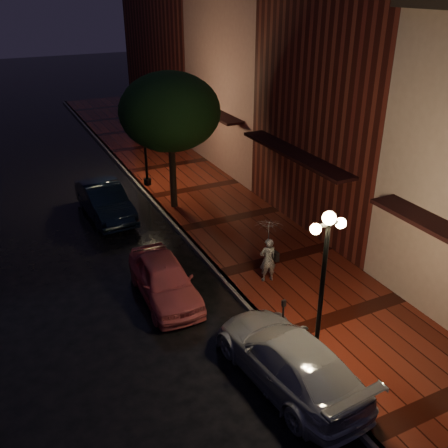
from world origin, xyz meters
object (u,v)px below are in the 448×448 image
streetlamp_near (323,282)px  street_tree (170,114)px  streetlamp_far (144,136)px  woman_with_umbrella (269,242)px  pink_car (164,279)px  parking_meter (283,314)px  silver_car (289,359)px  navy_car (105,201)px

streetlamp_near → street_tree: 11.12m
streetlamp_far → woman_with_umbrella: bearing=-85.1°
streetlamp_far → street_tree: (0.26, -3.01, 1.64)m
street_tree → woman_with_umbrella: 7.55m
pink_car → parking_meter: pink_car is taller
streetlamp_near → streetlamp_far: (0.00, 14.00, 0.00)m
streetlamp_near → silver_car: size_ratio=0.90×
streetlamp_near → streetlamp_far: bearing=90.0°
streetlamp_near → parking_meter: bearing=98.7°
woman_with_umbrella → street_tree: bearing=-75.1°
streetlamp_near → silver_car: streetlamp_near is taller
silver_car → parking_meter: silver_car is taller
street_tree → pink_car: size_ratio=1.47×
streetlamp_near → parking_meter: size_ratio=3.72×
woman_with_umbrella → parking_meter: (-1.07, -2.65, -0.73)m
streetlamp_near → parking_meter: 2.19m
streetlamp_far → silver_car: streetlamp_far is taller
streetlamp_far → woman_with_umbrella: 10.14m
parking_meter → streetlamp_far: bearing=81.2°
pink_car → navy_car: 6.89m
streetlamp_near → woman_with_umbrella: 4.17m
parking_meter → silver_car: bearing=-124.9°
streetlamp_far → navy_car: streetlamp_far is taller
street_tree → streetlamp_far: bearing=94.9°
streetlamp_far → navy_car: size_ratio=0.99×
woman_with_umbrella → parking_meter: size_ratio=1.88×
silver_car → woman_with_umbrella: size_ratio=2.20×
woman_with_umbrella → streetlamp_far: bearing=-75.1°
streetlamp_far → street_tree: size_ratio=0.74×
street_tree → parking_meter: street_tree is taller
pink_car → parking_meter: size_ratio=3.41×
street_tree → parking_meter: 10.28m
pink_car → navy_car: (-0.19, 6.88, 0.05)m
street_tree → navy_car: (-2.91, 0.57, -3.53)m
pink_car → parking_meter: (2.26, -3.38, 0.18)m
street_tree → silver_car: size_ratio=1.21×
streetlamp_far → navy_car: bearing=-137.4°
navy_car → streetlamp_near: bearing=-80.2°
streetlamp_near → silver_car: bearing=-169.8°
streetlamp_near → streetlamp_far: size_ratio=1.00×
streetlamp_near → pink_car: (-2.46, 4.68, -1.93)m
streetlamp_far → woman_with_umbrella: (0.87, -10.05, -1.01)m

